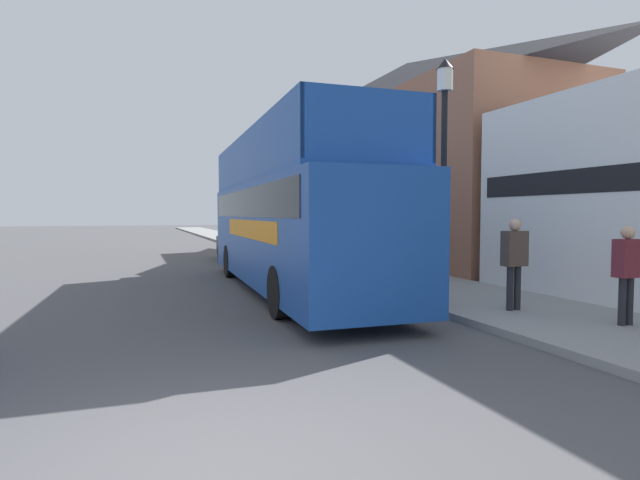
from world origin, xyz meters
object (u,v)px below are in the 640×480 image
Objects in this scene: pedestrian_second at (627,266)px; tour_bus at (288,222)px; pedestrian_third at (514,255)px; parked_car_ahead_of_bus at (243,244)px; lamp_post_nearest at (444,138)px; lamp_post_second at (309,176)px.

tour_bus is at bearing 121.34° from pedestrian_second.
tour_bus is at bearing 123.28° from pedestrian_third.
tour_bus is 9.41m from parked_car_ahead_of_bus.
lamp_post_second is (0.18, 9.14, -0.14)m from lamp_post_nearest.
tour_bus is 2.22× the size of lamp_post_nearest.
tour_bus is 2.63× the size of parked_car_ahead_of_bus.
lamp_post_nearest is (-1.83, 2.81, 2.49)m from pedestrian_second.
lamp_post_second is at bearing -64.97° from parked_car_ahead_of_bus.
pedestrian_third is 0.36× the size of lamp_post_nearest.
pedestrian_third reaches higher than parked_car_ahead_of_bus.
lamp_post_second is at bearing 97.89° from pedestrian_second.
lamp_post_nearest is at bearing 133.70° from pedestrian_third.
pedestrian_third reaches higher than pedestrian_second.
pedestrian_second is 0.33× the size of lamp_post_nearest.
pedestrian_second is 12.29m from lamp_post_second.
lamp_post_nearest is (1.56, -13.21, 2.95)m from parked_car_ahead_of_bus.
pedestrian_second is at bearing -56.87° from lamp_post_nearest.
tour_bus is 7.87m from pedestrian_second.
parked_car_ahead_of_bus is 13.62m from lamp_post_nearest.
parked_car_ahead_of_bus is 0.89× the size of lamp_post_second.
pedestrian_second is 4.17m from lamp_post_nearest.
tour_bus is at bearing 120.00° from lamp_post_nearest.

